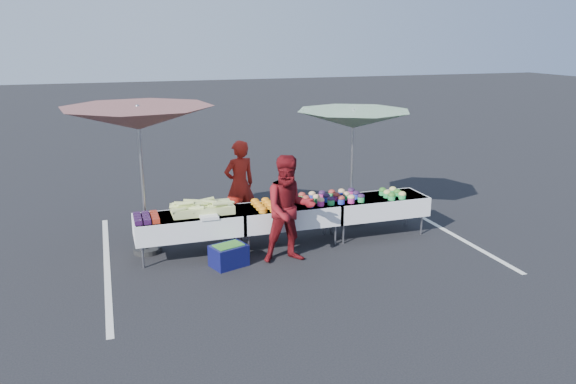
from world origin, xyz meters
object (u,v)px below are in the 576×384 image
object	(u,v)px
table_left	(189,224)
customer	(289,209)
vendor	(240,185)
umbrella_left	(138,119)
table_center	(288,214)
umbrella_right	(353,120)
storage_bin	(229,255)
table_right	(377,205)

from	to	relation	value
table_left	customer	size ratio (longest dim) A/B	1.01
vendor	umbrella_left	distance (m)	2.54
table_center	customer	distance (m)	0.85
umbrella_left	customer	bearing A→B (deg)	-26.80
table_center	umbrella_right	bearing A→B (deg)	26.32
table_left	umbrella_left	world-z (taller)	umbrella_left
customer	storage_bin	bearing A→B (deg)	178.05
table_right	vendor	bearing A→B (deg)	153.47
table_right	umbrella_right	size ratio (longest dim) A/B	0.76
table_left	table_center	size ratio (longest dim) A/B	1.00
storage_bin	table_center	bearing A→B (deg)	8.22
customer	storage_bin	world-z (taller)	customer
table_left	umbrella_right	distance (m)	3.83
vendor	customer	bearing A→B (deg)	87.85
table_center	umbrella_left	world-z (taller)	umbrella_left
vendor	customer	size ratio (longest dim) A/B	0.96
table_center	storage_bin	distance (m)	1.47
umbrella_right	storage_bin	size ratio (longest dim) A/B	3.65
vendor	customer	xyz separation A→B (m)	(0.39, -1.95, 0.03)
table_left	vendor	xyz separation A→B (m)	(1.19, 1.20, 0.30)
table_left	customer	bearing A→B (deg)	-25.44
table_right	customer	xyz separation A→B (m)	(-2.02, -0.75, 0.33)
umbrella_right	table_left	bearing A→B (deg)	-166.83
umbrella_right	vendor	bearing A→B (deg)	169.74
table_center	vendor	world-z (taller)	vendor
umbrella_left	table_right	bearing A→B (deg)	-5.31
table_center	customer	world-z (taller)	customer
umbrella_right	storage_bin	distance (m)	3.75
table_left	umbrella_left	xyz separation A→B (m)	(-0.70, 0.40, 1.79)
table_left	vendor	distance (m)	1.72
umbrella_right	storage_bin	bearing A→B (deg)	-153.21
table_left	table_center	xyz separation A→B (m)	(1.80, 0.00, 0.00)
table_right	storage_bin	size ratio (longest dim) A/B	2.77
table_center	umbrella_right	world-z (taller)	umbrella_right
table_center	storage_bin	xyz separation A→B (m)	(-1.25, -0.65, -0.39)
table_right	umbrella_right	xyz separation A→B (m)	(-0.18, 0.80, 1.53)
umbrella_right	customer	bearing A→B (deg)	-139.90
table_center	umbrella_right	distance (m)	2.37
table_left	storage_bin	distance (m)	0.93
table_right	storage_bin	xyz separation A→B (m)	(-3.05, -0.65, -0.39)
vendor	umbrella_left	bearing A→B (deg)	9.67
table_center	table_right	size ratio (longest dim) A/B	1.00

